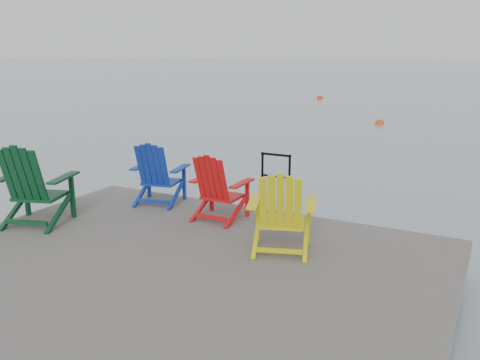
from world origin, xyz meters
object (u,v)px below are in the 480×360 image
at_px(handrail, 276,177).
at_px(chair_green, 33,184).
at_px(chair_blue, 158,173).
at_px(chair_red, 218,187).
at_px(buoy_a, 380,124).
at_px(buoy_b, 320,99).
at_px(chair_yellow, 281,211).

height_order(handrail, chair_green, chair_green).
relative_size(chair_green, chair_blue, 1.15).
height_order(chair_red, buoy_a, chair_red).
distance_m(chair_green, buoy_b, 26.59).
xyz_separation_m(handrail, chair_blue, (-1.82, -0.48, -0.04)).
distance_m(chair_blue, buoy_b, 25.19).
bearing_deg(buoy_b, buoy_a, -58.93).
xyz_separation_m(chair_red, chair_yellow, (1.28, -0.71, 0.02)).
relative_size(chair_yellow, buoy_a, 2.62).
bearing_deg(buoy_b, chair_green, -79.56).
relative_size(chair_red, chair_yellow, 0.96).
height_order(chair_green, chair_red, chair_green).
height_order(chair_blue, buoy_a, chair_blue).
distance_m(chair_green, chair_yellow, 3.50).
relative_size(chair_blue, chair_red, 1.03).
bearing_deg(handrail, buoy_a, 96.40).
xyz_separation_m(chair_red, buoy_b, (-6.97, 24.76, -0.99)).
distance_m(chair_red, chair_yellow, 1.46).
xyz_separation_m(chair_yellow, buoy_b, (-8.25, 25.46, -1.01)).
bearing_deg(handrail, buoy_b, 107.43).
relative_size(chair_red, buoy_a, 2.51).
bearing_deg(handrail, chair_green, -142.46).
bearing_deg(chair_blue, chair_green, -132.23).
bearing_deg(chair_blue, buoy_b, 90.25).
relative_size(chair_green, chair_yellow, 1.14).
bearing_deg(buoy_a, chair_green, -94.02).
bearing_deg(chair_blue, buoy_a, 76.20).
bearing_deg(chair_red, chair_yellow, -28.67).
relative_size(handrail, buoy_b, 2.25).
distance_m(chair_red, buoy_b, 25.74).
distance_m(chair_yellow, buoy_b, 26.79).
bearing_deg(buoy_b, chair_yellow, -72.05).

